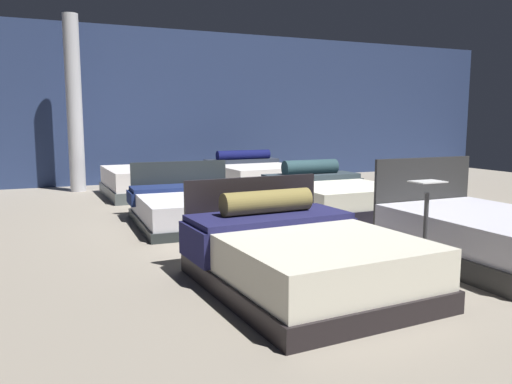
{
  "coord_description": "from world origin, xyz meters",
  "views": [
    {
      "loc": [
        -3.13,
        -6.6,
        1.44
      ],
      "look_at": [
        -0.31,
        -0.12,
        0.44
      ],
      "focal_mm": 35.78,
      "sensor_mm": 36.0,
      "label": 1
    }
  ],
  "objects": [
    {
      "name": "ground_plane",
      "position": [
        0.0,
        0.0,
        -0.01
      ],
      "size": [
        18.0,
        18.0,
        0.02
      ],
      "primitive_type": "cube",
      "color": "gray"
    },
    {
      "name": "showroom_back_wall",
      "position": [
        0.0,
        5.2,
        1.75
      ],
      "size": [
        18.0,
        0.06,
        3.5
      ],
      "primitive_type": "cube",
      "color": "navy",
      "rests_on": "ground_plane"
    },
    {
      "name": "bed_0",
      "position": [
        -1.07,
        -2.83,
        0.27
      ],
      "size": [
        1.68,
        2.12,
        0.87
      ],
      "rotation": [
        0.0,
        0.0,
        0.06
      ],
      "color": "black",
      "rests_on": "ground_plane"
    },
    {
      "name": "bed_1",
      "position": [
        1.04,
        -2.87,
        0.26
      ],
      "size": [
        1.48,
        1.94,
        1.01
      ],
      "rotation": [
        0.0,
        0.0,
        0.01
      ],
      "color": "#2E2E2E",
      "rests_on": "ground_plane"
    },
    {
      "name": "bed_2",
      "position": [
        -1.12,
        0.18,
        0.22
      ],
      "size": [
        1.67,
        1.98,
        0.81
      ],
      "rotation": [
        0.0,
        0.0,
        -0.03
      ],
      "color": "#292F30",
      "rests_on": "ground_plane"
    },
    {
      "name": "bed_3",
      "position": [
        1.06,
        0.1,
        0.26
      ],
      "size": [
        1.71,
        2.02,
        0.79
      ],
      "rotation": [
        0.0,
        0.0,
        0.01
      ],
      "color": "black",
      "rests_on": "ground_plane"
    },
    {
      "name": "bed_4",
      "position": [
        -1.13,
        3.1,
        0.26
      ],
      "size": [
        1.68,
        1.94,
        0.54
      ],
      "rotation": [
        0.0,
        0.0,
        0.02
      ],
      "color": "#4C5455",
      "rests_on": "ground_plane"
    },
    {
      "name": "bed_5",
      "position": [
        1.05,
        3.06,
        0.28
      ],
      "size": [
        1.77,
        2.01,
        0.79
      ],
      "rotation": [
        0.0,
        0.0,
        0.05
      ],
      "color": "brown",
      "rests_on": "ground_plane"
    },
    {
      "name": "price_sign",
      "position": [
        0.0,
        -3.16,
        0.35
      ],
      "size": [
        0.28,
        0.24,
        0.91
      ],
      "color": "#3F3F44",
      "rests_on": "ground_plane"
    },
    {
      "name": "support_pillar",
      "position": [
        -2.35,
        4.3,
        1.75
      ],
      "size": [
        0.31,
        0.31,
        3.5
      ],
      "primitive_type": "cylinder",
      "color": "silver",
      "rests_on": "ground_plane"
    }
  ]
}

